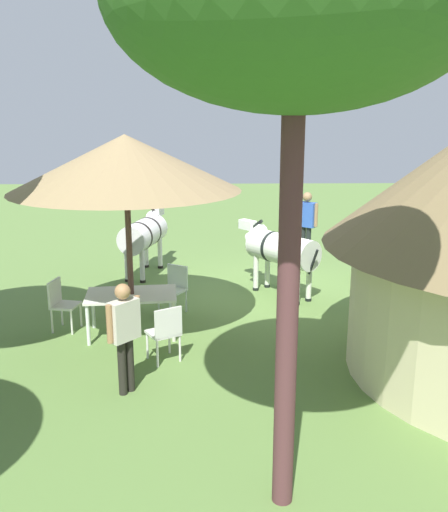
% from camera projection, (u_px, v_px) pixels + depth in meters
% --- Properties ---
extents(ground_plane, '(36.00, 36.00, 0.00)m').
position_uv_depth(ground_plane, '(264.00, 292.00, 11.97)').
color(ground_plane, '#5A7B3B').
extents(shade_umbrella, '(3.72, 3.72, 3.38)m').
position_uv_depth(shade_umbrella, '(125.00, 163.00, 8.97)').
color(shade_umbrella, brown).
rests_on(shade_umbrella, ground_plane).
extents(patio_dining_table, '(1.59, 1.03, 0.74)m').
position_uv_depth(patio_dining_table, '(131.00, 298.00, 9.54)').
color(patio_dining_table, silver).
rests_on(patio_dining_table, ground_plane).
extents(patio_chair_east_end, '(0.50, 0.51, 0.90)m').
position_uv_depth(patio_chair_east_end, '(61.00, 301.00, 9.80)').
color(patio_chair_east_end, silver).
rests_on(patio_chair_east_end, ground_plane).
extents(patio_chair_near_lawn, '(0.59, 0.59, 0.90)m').
position_uv_depth(patio_chair_near_lawn, '(166.00, 330.00, 8.52)').
color(patio_chair_near_lawn, silver).
rests_on(patio_chair_near_lawn, ground_plane).
extents(patio_chair_west_end, '(0.59, 0.59, 0.90)m').
position_uv_depth(patio_chair_west_end, '(175.00, 286.00, 10.67)').
color(patio_chair_west_end, white).
rests_on(patio_chair_west_end, ground_plane).
extents(guest_beside_umbrella, '(0.42, 0.44, 1.56)m').
position_uv_depth(guest_beside_umbrella, '(124.00, 328.00, 7.49)').
color(guest_beside_umbrella, black).
rests_on(guest_beside_umbrella, ground_plane).
extents(standing_watcher, '(0.50, 0.47, 1.75)m').
position_uv_depth(standing_watcher, '(306.00, 220.00, 14.23)').
color(standing_watcher, black).
rests_on(standing_watcher, ground_plane).
extents(striped_lounge_chair, '(0.95, 0.81, 0.63)m').
position_uv_depth(striped_lounge_chair, '(384.00, 270.00, 12.65)').
color(striped_lounge_chair, '#2FA077').
rests_on(striped_lounge_chair, ground_plane).
extents(zebra_nearest_camera, '(1.02, 2.24, 1.49)m').
position_uv_depth(zebra_nearest_camera, '(144.00, 234.00, 13.04)').
color(zebra_nearest_camera, silver).
rests_on(zebra_nearest_camera, ground_plane).
extents(zebra_by_umbrella, '(1.59, 1.86, 1.51)m').
position_uv_depth(zebra_by_umbrella, '(280.00, 249.00, 11.54)').
color(zebra_by_umbrella, silver).
rests_on(zebra_by_umbrella, ground_plane).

